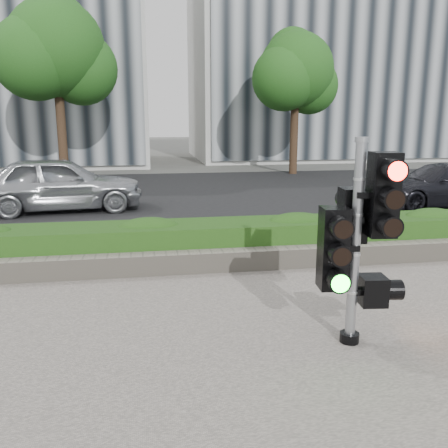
% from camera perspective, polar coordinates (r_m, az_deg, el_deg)
% --- Properties ---
extents(ground, '(120.00, 120.00, 0.00)m').
position_cam_1_polar(ground, '(6.30, 2.58, -11.15)').
color(ground, '#51514C').
rests_on(ground, ground).
extents(sidewalk, '(16.00, 11.00, 0.03)m').
position_cam_1_polar(sidewalk, '(4.20, 10.29, -24.50)').
color(sidewalk, '#9E9389').
rests_on(sidewalk, ground).
extents(road, '(60.00, 13.00, 0.02)m').
position_cam_1_polar(road, '(15.88, -4.86, 3.44)').
color(road, black).
rests_on(road, ground).
extents(curb, '(60.00, 0.25, 0.12)m').
position_cam_1_polar(curb, '(9.21, -1.45, -2.98)').
color(curb, gray).
rests_on(curb, ground).
extents(stone_wall, '(12.00, 0.32, 0.34)m').
position_cam_1_polar(stone_wall, '(7.98, -0.22, -4.40)').
color(stone_wall, gray).
rests_on(stone_wall, sidewalk).
extents(hedge, '(12.00, 1.00, 0.68)m').
position_cam_1_polar(hedge, '(8.55, -0.91, -2.05)').
color(hedge, '#437724').
rests_on(hedge, sidewalk).
extents(building_right, '(18.00, 10.00, 12.00)m').
position_cam_1_polar(building_right, '(33.16, 13.00, 18.33)').
color(building_right, '#B7B7B2').
rests_on(building_right, ground).
extents(tree_left, '(4.61, 4.03, 7.34)m').
position_cam_1_polar(tree_left, '(20.62, -19.59, 18.93)').
color(tree_left, black).
rests_on(tree_left, ground).
extents(tree_right, '(4.10, 3.58, 6.53)m').
position_cam_1_polar(tree_right, '(22.30, 8.57, 17.50)').
color(tree_right, black).
rests_on(tree_right, ground).
extents(traffic_signal, '(0.82, 0.63, 2.32)m').
position_cam_1_polar(traffic_signal, '(5.39, 15.79, -1.01)').
color(traffic_signal, black).
rests_on(traffic_signal, sidewalk).
extents(car_silver, '(4.63, 2.29, 1.52)m').
position_cam_1_polar(car_silver, '(13.79, -19.23, 4.61)').
color(car_silver, '#ABAEB2').
rests_on(car_silver, road).
extents(car_dark, '(4.35, 2.03, 1.23)m').
position_cam_1_polar(car_dark, '(15.22, 24.54, 4.31)').
color(car_dark, black).
rests_on(car_dark, road).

